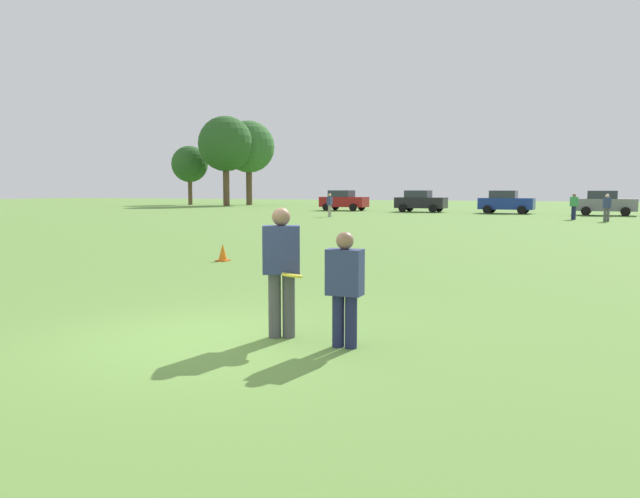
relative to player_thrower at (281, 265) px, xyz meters
name	(u,v)px	position (x,y,z in m)	size (l,w,h in m)	color
ground_plane	(214,340)	(-0.76, -0.46, -0.97)	(191.76, 191.76, 0.00)	#608C3D
player_thrower	(281,265)	(0.00, 0.00, 0.00)	(0.55, 0.45, 1.72)	#4C4C51
player_defender	(345,283)	(0.95, -0.17, -0.17)	(0.44, 0.26, 1.44)	#1E234C
frisbee	(292,275)	(0.25, -0.20, -0.10)	(0.27, 0.27, 0.08)	yellow
traffic_cone	(223,253)	(-5.27, 7.16, -0.74)	(0.32, 0.32, 0.48)	#D8590C
parked_car_near_left	(343,200)	(-15.62, 44.84, -0.05)	(4.30, 2.41, 1.82)	maroon
parked_car_mid_left	(420,201)	(-8.44, 44.21, -0.05)	(4.30, 2.41, 1.82)	black
parked_car_center	(506,202)	(-1.41, 43.57, -0.05)	(4.30, 2.41, 1.82)	navy
parked_car_mid_right	(605,203)	(5.74, 42.64, -0.05)	(4.30, 2.41, 1.82)	slate
bystander_sideline_watcher	(574,205)	(3.59, 35.06, -0.02)	(0.50, 0.52, 1.67)	#1E234C
bystander_far_jogger	(607,206)	(5.41, 33.23, -0.04)	(0.46, 0.28, 1.65)	#4C4C51
bystander_field_marshal	(330,204)	(-12.13, 32.57, -0.05)	(0.28, 0.46, 1.63)	gray
tree_west_oak	(190,164)	(-39.90, 56.43, 3.96)	(4.41, 4.41, 7.17)	brown
tree_west_maple	(226,144)	(-33.90, 54.97, 6.13)	(6.36, 6.36, 10.33)	brown
tree_center_elm	(249,147)	(-32.82, 58.48, 5.99)	(6.23, 6.23, 10.12)	brown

